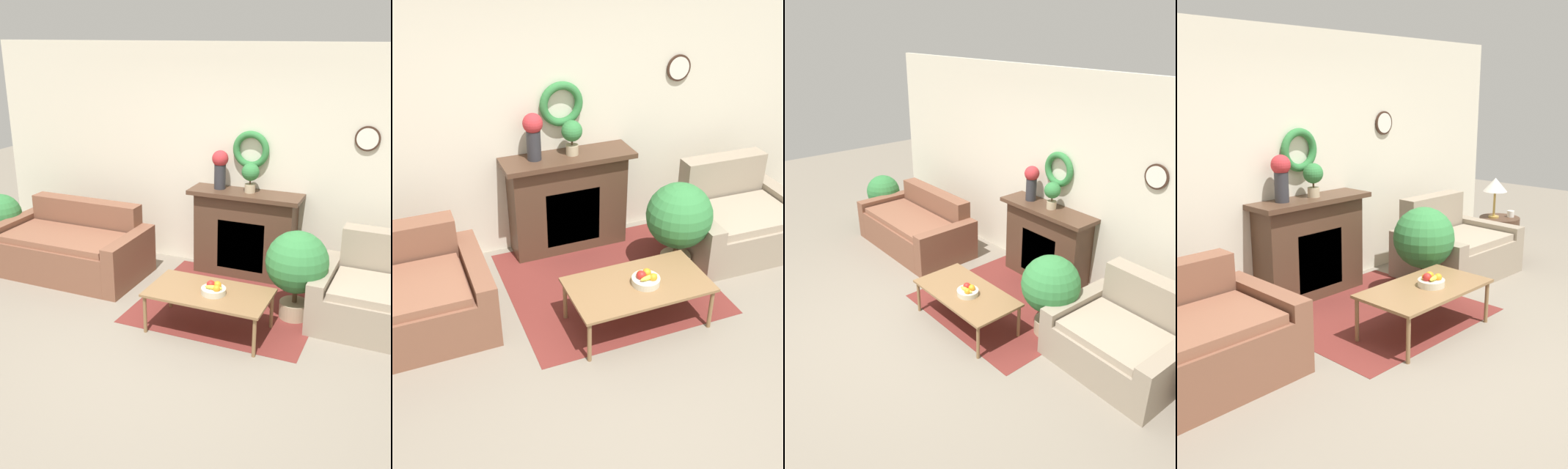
# 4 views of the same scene
# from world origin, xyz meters

# --- Properties ---
(ground_plane) EXTENTS (16.00, 16.00, 0.00)m
(ground_plane) POSITION_xyz_m (0.00, 0.00, 0.00)
(ground_plane) COLOR gray
(floor_rug) EXTENTS (1.90, 1.75, 0.01)m
(floor_rug) POSITION_xyz_m (0.25, 1.46, 0.00)
(floor_rug) COLOR maroon
(floor_rug) RESTS_ON ground_plane
(wall_back) EXTENTS (6.80, 0.14, 2.70)m
(wall_back) POSITION_xyz_m (0.00, 2.45, 1.35)
(wall_back) COLOR beige
(wall_back) RESTS_ON ground_plane
(fireplace) EXTENTS (1.33, 0.41, 1.05)m
(fireplace) POSITION_xyz_m (0.14, 2.25, 0.53)
(fireplace) COLOR #4C3323
(fireplace) RESTS_ON ground_plane
(loveseat_right) EXTENTS (1.30, 1.02, 0.89)m
(loveseat_right) POSITION_xyz_m (1.78, 1.61, 0.30)
(loveseat_right) COLOR gray
(loveseat_right) RESTS_ON ground_plane
(coffee_table) EXTENTS (1.20, 0.65, 0.42)m
(coffee_table) POSITION_xyz_m (0.25, 0.83, 0.39)
(coffee_table) COLOR olive
(coffee_table) RESTS_ON ground_plane
(fruit_bowl) EXTENTS (0.24, 0.24, 0.12)m
(fruit_bowl) POSITION_xyz_m (0.31, 0.80, 0.47)
(fruit_bowl) COLOR beige
(fruit_bowl) RESTS_ON coffee_table
(vase_on_mantel_left) EXTENTS (0.19, 0.19, 0.46)m
(vase_on_mantel_left) POSITION_xyz_m (-0.19, 2.25, 1.32)
(vase_on_mantel_left) COLOR #2D2D33
(vase_on_mantel_left) RESTS_ON fireplace
(potted_plant_on_mantel) EXTENTS (0.20, 0.20, 0.35)m
(potted_plant_on_mantel) POSITION_xyz_m (0.19, 2.23, 1.26)
(potted_plant_on_mantel) COLOR tan
(potted_plant_on_mantel) RESTS_ON fireplace
(potted_plant_floor_by_loveseat) EXTENTS (0.64, 0.64, 0.94)m
(potted_plant_floor_by_loveseat) POSITION_xyz_m (0.97, 1.42, 0.59)
(potted_plant_floor_by_loveseat) COLOR tan
(potted_plant_floor_by_loveseat) RESTS_ON ground_plane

